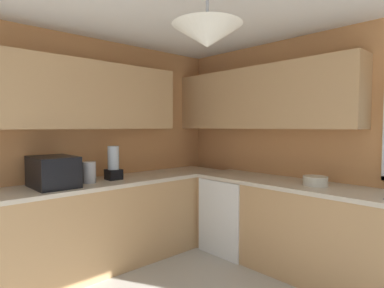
% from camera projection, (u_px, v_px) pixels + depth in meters
% --- Properties ---
extents(room_shell, '(4.07, 3.77, 2.52)m').
position_uv_depth(room_shell, '(191.00, 93.00, 2.98)').
color(room_shell, '#C6844C').
rests_on(room_shell, ground_plane).
extents(counter_run_left, '(0.65, 3.38, 0.91)m').
position_uv_depth(counter_run_left, '(91.00, 226.00, 3.28)').
color(counter_run_left, tan).
rests_on(counter_run_left, ground_plane).
extents(counter_run_back, '(3.16, 0.65, 0.91)m').
position_uv_depth(counter_run_back, '(339.00, 238.00, 2.94)').
color(counter_run_back, tan).
rests_on(counter_run_back, ground_plane).
extents(dishwasher, '(0.60, 0.60, 0.86)m').
position_uv_depth(dishwasher, '(234.00, 214.00, 3.81)').
color(dishwasher, white).
rests_on(dishwasher, ground_plane).
extents(microwave, '(0.48, 0.36, 0.29)m').
position_uv_depth(microwave, '(53.00, 172.00, 3.00)').
color(microwave, black).
rests_on(microwave, counter_run_left).
extents(kettle, '(0.13, 0.13, 0.21)m').
position_uv_depth(kettle, '(89.00, 172.00, 3.23)').
color(kettle, '#B7B7BC').
rests_on(kettle, counter_run_left).
extents(bowl, '(0.23, 0.23, 0.09)m').
position_uv_depth(bowl, '(315.00, 181.00, 3.09)').
color(bowl, beige).
rests_on(bowl, counter_run_back).
extents(blender_appliance, '(0.15, 0.15, 0.36)m').
position_uv_depth(blender_appliance, '(113.00, 165.00, 3.43)').
color(blender_appliance, black).
rests_on(blender_appliance, counter_run_left).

